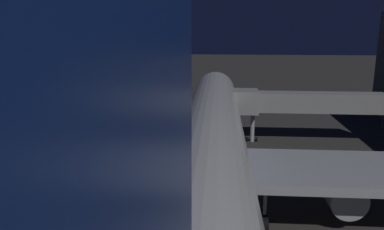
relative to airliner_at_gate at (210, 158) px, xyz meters
name	(u,v)px	position (x,y,z in m)	size (l,w,h in m)	color
ground_plane	(213,166)	(0.00, -12.17, -5.33)	(320.00, 320.00, 0.00)	#383533
airliner_at_gate	(210,158)	(0.00, 0.00, 0.00)	(56.19, 65.71, 17.97)	silver
jet_bridge	(296,102)	(-10.68, -21.60, 0.12)	(19.59, 3.40, 6.98)	#9E9E99
ops_van	(123,104)	(15.92, -35.49, -3.38)	(2.36, 4.70, 3.93)	maroon
baggage_container_near_belt	(94,117)	(19.69, -30.82, -4.62)	(1.54, 1.66, 1.41)	#B7BABF
ground_crew_by_belt_loader	(147,112)	(11.52, -33.53, -4.29)	(0.40, 0.40, 1.89)	black
ground_crew_under_port_wing	(199,112)	(2.67, -34.29, -4.36)	(0.40, 0.40, 1.76)	black
traffic_cone_nose_port	(229,121)	(-2.20, -31.63, -5.05)	(0.36, 0.36, 0.55)	orange
traffic_cone_nose_starboard	(201,120)	(2.20, -31.63, -5.05)	(0.36, 0.36, 0.55)	orange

